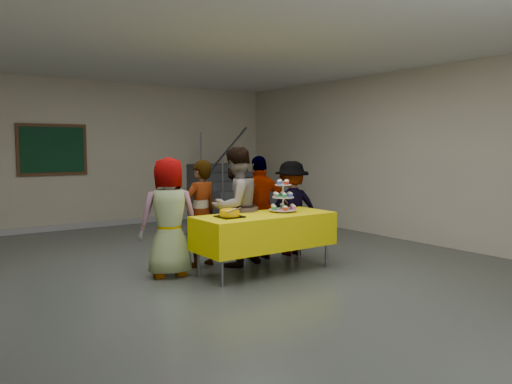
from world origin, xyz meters
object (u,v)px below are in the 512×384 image
cupcake_stand (283,199)px  bake_table (265,230)px  schoolchild_b (201,214)px  schoolchild_d (260,208)px  noticeboard (53,150)px  bear_cake (230,213)px  schoolchild_a (169,217)px  staircase (231,199)px  schoolchild_c (236,207)px  schoolchild_e (291,208)px

cupcake_stand → bake_table: bearing=-171.0°
schoolchild_b → schoolchild_d: 0.95m
cupcake_stand → schoolchild_b: 1.16m
noticeboard → schoolchild_b: bearing=-77.5°
bear_cake → schoolchild_d: schoolchild_d is taller
noticeboard → cupcake_stand: bearing=-69.7°
cupcake_stand → schoolchild_a: 1.56m
schoolchild_d → staircase: staircase is taller
schoolchild_c → schoolchild_e: size_ratio=1.15×
schoolchild_a → schoolchild_c: schoolchild_c is taller
schoolchild_b → schoolchild_c: 0.49m
cupcake_stand → noticeboard: noticeboard is taller
noticeboard → schoolchild_a: bearing=-85.6°
bake_table → schoolchild_b: schoolchild_b is taller
schoolchild_a → noticeboard: size_ratio=1.18×
schoolchild_b → schoolchild_c: bearing=139.0°
schoolchild_e → noticeboard: 5.06m
schoolchild_e → staircase: 3.70m
schoolchild_a → schoolchild_e: (2.09, 0.09, -0.05)m
schoolchild_b → bear_cake: bearing=79.2°
schoolchild_a → bake_table: bearing=167.5°
schoolchild_c → schoolchild_d: bearing=-177.3°
cupcake_stand → schoolchild_e: 0.86m
bear_cake → schoolchild_a: (-0.60, 0.50, -0.06)m
bake_table → bear_cake: bearing=177.3°
cupcake_stand → schoolchild_d: (0.05, 0.60, -0.19)m
bake_table → schoolchild_d: 0.80m
cupcake_stand → schoolchild_d: bearing=84.8°
bear_cake → bake_table: bearing=-2.7°
bear_cake → schoolchild_d: bearing=34.1°
bear_cake → schoolchild_b: (-0.00, 0.74, -0.09)m
schoolchild_d → staircase: (1.69, 3.46, -0.27)m
bear_cake → cupcake_stand: bearing=2.0°
schoolchild_a → schoolchild_e: bearing=-165.1°
cupcake_stand → noticeboard: 5.27m
schoolchild_e → staircase: bearing=-94.3°
bake_table → cupcake_stand: bearing=9.0°
bake_table → schoolchild_e: size_ratio=1.31×
bake_table → schoolchild_c: schoolchild_c is taller
schoolchild_c → noticeboard: (-1.35, 4.44, 0.77)m
bear_cake → schoolchild_e: (1.49, 0.59, -0.11)m
schoolchild_b → staircase: 4.28m
schoolchild_c → staircase: bearing=-133.3°
schoolchild_d → schoolchild_e: size_ratio=1.06×
cupcake_stand → schoolchild_c: bearing=134.9°
schoolchild_d → noticeboard: (-1.87, 4.30, 0.84)m
schoolchild_e → noticeboard: (-2.43, 4.35, 0.88)m
bear_cake → schoolchild_b: 0.75m
schoolchild_a → staircase: (3.22, 3.60, -0.28)m
schoolchild_c → schoolchild_e: (1.08, 0.09, -0.11)m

